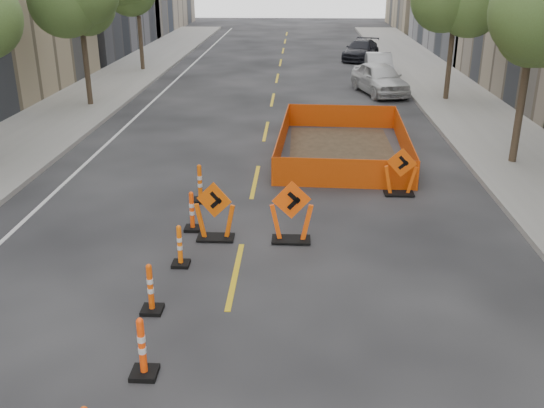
{
  "coord_description": "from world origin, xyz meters",
  "views": [
    {
      "loc": [
        1.32,
        -7.5,
        6.24
      ],
      "look_at": [
        0.73,
        5.4,
        1.1
      ],
      "focal_mm": 40.0,
      "sensor_mm": 36.0,
      "label": 1
    }
  ],
  "objects_px": {
    "channelizer_3": "(142,347)",
    "chevron_sign_center": "(291,212)",
    "chevron_sign_left": "(215,211)",
    "parked_car_mid": "(379,65)",
    "channelizer_7": "(200,183)",
    "channelizer_5": "(180,246)",
    "chevron_sign_right": "(401,172)",
    "channelizer_6": "(192,211)",
    "parked_car_far": "(361,50)",
    "parked_car_near": "(380,78)",
    "channelizer_4": "(150,288)"
  },
  "relations": [
    {
      "from": "chevron_sign_center",
      "to": "parked_car_mid",
      "type": "bearing_deg",
      "value": 66.98
    },
    {
      "from": "channelizer_7",
      "to": "chevron_sign_left",
      "type": "relative_size",
      "value": 0.74
    },
    {
      "from": "channelizer_4",
      "to": "channelizer_7",
      "type": "bearing_deg",
      "value": 89.64
    },
    {
      "from": "parked_car_far",
      "to": "channelizer_7",
      "type": "bearing_deg",
      "value": -86.62
    },
    {
      "from": "channelizer_3",
      "to": "chevron_sign_left",
      "type": "height_order",
      "value": "chevron_sign_left"
    },
    {
      "from": "channelizer_3",
      "to": "chevron_sign_center",
      "type": "relative_size",
      "value": 0.7
    },
    {
      "from": "channelizer_5",
      "to": "chevron_sign_center",
      "type": "distance_m",
      "value": 2.8
    },
    {
      "from": "channelizer_6",
      "to": "chevron_sign_center",
      "type": "distance_m",
      "value": 2.56
    },
    {
      "from": "channelizer_3",
      "to": "chevron_sign_center",
      "type": "distance_m",
      "value": 5.71
    },
    {
      "from": "channelizer_3",
      "to": "parked_car_mid",
      "type": "xyz_separation_m",
      "value": [
        7.06,
        28.17,
        0.14
      ]
    },
    {
      "from": "chevron_sign_center",
      "to": "chevron_sign_right",
      "type": "height_order",
      "value": "chevron_sign_center"
    },
    {
      "from": "channelizer_3",
      "to": "channelizer_4",
      "type": "relative_size",
      "value": 1.06
    },
    {
      "from": "parked_car_mid",
      "to": "channelizer_7",
      "type": "bearing_deg",
      "value": -107.83
    },
    {
      "from": "channelizer_5",
      "to": "chevron_sign_right",
      "type": "distance_m",
      "value": 7.21
    },
    {
      "from": "channelizer_6",
      "to": "parked_car_far",
      "type": "xyz_separation_m",
      "value": [
        6.82,
        29.19,
        0.16
      ]
    },
    {
      "from": "chevron_sign_left",
      "to": "chevron_sign_right",
      "type": "height_order",
      "value": "chevron_sign_left"
    },
    {
      "from": "channelizer_4",
      "to": "channelizer_6",
      "type": "xyz_separation_m",
      "value": [
        0.14,
        3.86,
        -0.0
      ]
    },
    {
      "from": "channelizer_3",
      "to": "chevron_sign_center",
      "type": "xyz_separation_m",
      "value": [
        2.3,
        5.22,
        0.23
      ]
    },
    {
      "from": "channelizer_7",
      "to": "chevron_sign_right",
      "type": "relative_size",
      "value": 0.78
    },
    {
      "from": "channelizer_5",
      "to": "chevron_sign_left",
      "type": "xyz_separation_m",
      "value": [
        0.59,
        1.41,
        0.26
      ]
    },
    {
      "from": "channelizer_6",
      "to": "chevron_sign_center",
      "type": "height_order",
      "value": "chevron_sign_center"
    },
    {
      "from": "channelizer_4",
      "to": "channelizer_6",
      "type": "distance_m",
      "value": 3.86
    },
    {
      "from": "chevron_sign_right",
      "to": "parked_car_mid",
      "type": "bearing_deg",
      "value": 101.56
    },
    {
      "from": "channelizer_5",
      "to": "parked_car_mid",
      "type": "xyz_separation_m",
      "value": [
        7.18,
        24.31,
        0.19
      ]
    },
    {
      "from": "chevron_sign_right",
      "to": "parked_car_mid",
      "type": "height_order",
      "value": "chevron_sign_right"
    },
    {
      "from": "channelizer_3",
      "to": "channelizer_7",
      "type": "bearing_deg",
      "value": 92.1
    },
    {
      "from": "channelizer_6",
      "to": "parked_car_near",
      "type": "distance_m",
      "value": 18.67
    },
    {
      "from": "channelizer_3",
      "to": "channelizer_6",
      "type": "relative_size",
      "value": 1.06
    },
    {
      "from": "channelizer_3",
      "to": "parked_car_far",
      "type": "bearing_deg",
      "value": 79.25
    },
    {
      "from": "chevron_sign_left",
      "to": "parked_car_mid",
      "type": "bearing_deg",
      "value": 89.55
    },
    {
      "from": "channelizer_4",
      "to": "channelizer_6",
      "type": "height_order",
      "value": "same"
    },
    {
      "from": "chevron_sign_center",
      "to": "channelizer_3",
      "type": "bearing_deg",
      "value": -125.1
    },
    {
      "from": "chevron_sign_left",
      "to": "parked_car_far",
      "type": "height_order",
      "value": "chevron_sign_left"
    },
    {
      "from": "chevron_sign_left",
      "to": "parked_car_near",
      "type": "xyz_separation_m",
      "value": [
        6.05,
        17.94,
        0.04
      ]
    },
    {
      "from": "channelizer_5",
      "to": "channelizer_7",
      "type": "distance_m",
      "value": 3.86
    },
    {
      "from": "channelizer_6",
      "to": "parked_car_far",
      "type": "relative_size",
      "value": 0.22
    },
    {
      "from": "parked_car_mid",
      "to": "parked_car_far",
      "type": "bearing_deg",
      "value": 95.44
    },
    {
      "from": "channelizer_5",
      "to": "channelizer_7",
      "type": "height_order",
      "value": "channelizer_7"
    },
    {
      "from": "channelizer_6",
      "to": "chevron_sign_right",
      "type": "bearing_deg",
      "value": 26.24
    },
    {
      "from": "chevron_sign_left",
      "to": "chevron_sign_center",
      "type": "bearing_deg",
      "value": 14.18
    },
    {
      "from": "channelizer_6",
      "to": "channelizer_7",
      "type": "bearing_deg",
      "value": 93.04
    },
    {
      "from": "channelizer_3",
      "to": "channelizer_6",
      "type": "xyz_separation_m",
      "value": [
        -0.18,
        5.78,
        -0.03
      ]
    },
    {
      "from": "channelizer_3",
      "to": "channelizer_6",
      "type": "height_order",
      "value": "channelizer_3"
    },
    {
      "from": "channelizer_4",
      "to": "chevron_sign_right",
      "type": "xyz_separation_m",
      "value": [
        5.69,
        6.59,
        0.2
      ]
    },
    {
      "from": "chevron_sign_right",
      "to": "parked_car_near",
      "type": "xyz_separation_m",
      "value": [
        1.15,
        14.69,
        0.08
      ]
    },
    {
      "from": "chevron_sign_center",
      "to": "chevron_sign_right",
      "type": "xyz_separation_m",
      "value": [
        3.07,
        3.3,
        -0.07
      ]
    },
    {
      "from": "chevron_sign_left",
      "to": "parked_car_mid",
      "type": "relative_size",
      "value": 0.36
    },
    {
      "from": "parked_car_mid",
      "to": "chevron_sign_center",
      "type": "bearing_deg",
      "value": -99.8
    },
    {
      "from": "channelizer_5",
      "to": "chevron_sign_right",
      "type": "bearing_deg",
      "value": 40.32
    },
    {
      "from": "chevron_sign_right",
      "to": "parked_car_far",
      "type": "distance_m",
      "value": 26.48
    }
  ]
}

